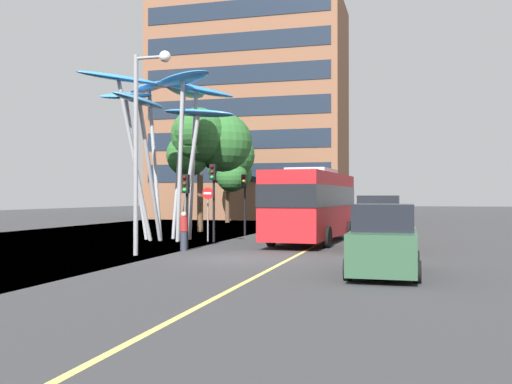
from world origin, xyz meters
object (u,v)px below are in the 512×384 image
(traffic_light_island_mid, at_px, (244,191))
(car_parked_near, at_px, (384,242))
(car_parked_mid, at_px, (379,225))
(street_lamp, at_px, (143,127))
(pedestrian, at_px, (184,231))
(no_entry_sign, at_px, (208,206))
(traffic_light_kerb_far, at_px, (213,186))
(traffic_light_opposite, at_px, (260,193))
(traffic_light_kerb_near, at_px, (186,195))
(leaf_sculpture, at_px, (165,102))
(red_bus, at_px, (312,202))

(traffic_light_island_mid, bearing_deg, car_parked_near, -59.95)
(car_parked_near, distance_m, car_parked_mid, 7.52)
(street_lamp, relative_size, pedestrian, 4.79)
(traffic_light_island_mid, xyz_separation_m, no_entry_sign, (-0.63, -4.48, -0.77))
(traffic_light_kerb_far, distance_m, pedestrian, 4.85)
(traffic_light_opposite, relative_size, no_entry_sign, 1.27)
(car_parked_mid, bearing_deg, car_parked_near, -86.04)
(traffic_light_kerb_near, xyz_separation_m, no_entry_sign, (-0.68, 4.59, -0.52))
(leaf_sculpture, relative_size, car_parked_mid, 2.14)
(pedestrian, bearing_deg, red_bus, 50.33)
(red_bus, bearing_deg, traffic_light_opposite, 122.54)
(leaf_sculpture, bearing_deg, no_entry_sign, -4.97)
(red_bus, bearing_deg, traffic_light_kerb_near, -130.96)
(traffic_light_kerb_near, height_order, car_parked_mid, traffic_light_kerb_near)
(red_bus, relative_size, traffic_light_island_mid, 2.78)
(red_bus, bearing_deg, no_entry_sign, -172.79)
(red_bus, xyz_separation_m, street_lamp, (-5.26, -7.87, 2.98))
(traffic_light_opposite, height_order, street_lamp, street_lamp)
(traffic_light_opposite, bearing_deg, red_bus, -57.46)
(car_parked_mid, distance_m, street_lamp, 10.49)
(car_parked_near, xyz_separation_m, street_lamp, (-9.19, 3.07, 4.01))
(traffic_light_kerb_near, relative_size, traffic_light_kerb_far, 0.83)
(traffic_light_kerb_near, xyz_separation_m, traffic_light_island_mid, (-0.05, 9.07, 0.25))
(traffic_light_kerb_far, height_order, traffic_light_island_mid, traffic_light_kerb_far)
(street_lamp, bearing_deg, traffic_light_opposite, 87.01)
(street_lamp, height_order, no_entry_sign, street_lamp)
(traffic_light_island_mid, height_order, traffic_light_opposite, traffic_light_island_mid)
(traffic_light_kerb_near, height_order, traffic_light_island_mid, traffic_light_island_mid)
(traffic_light_opposite, bearing_deg, street_lamp, -92.99)
(traffic_light_island_mid, xyz_separation_m, car_parked_near, (8.54, -14.76, -1.62))
(car_parked_near, bearing_deg, traffic_light_island_mid, 120.05)
(red_bus, distance_m, no_entry_sign, 5.28)
(red_bus, bearing_deg, traffic_light_island_mid, 140.33)
(car_parked_near, relative_size, car_parked_mid, 1.10)
(leaf_sculpture, relative_size, traffic_light_island_mid, 2.49)
(leaf_sculpture, relative_size, traffic_light_kerb_far, 2.28)
(traffic_light_island_mid, bearing_deg, no_entry_sign, -97.95)
(traffic_light_kerb_far, distance_m, street_lamp, 7.13)
(traffic_light_kerb_far, bearing_deg, car_parked_near, -48.47)
(red_bus, xyz_separation_m, traffic_light_opposite, (-4.48, 7.02, 0.53))
(traffic_light_opposite, height_order, car_parked_near, traffic_light_opposite)
(traffic_light_kerb_near, relative_size, car_parked_near, 0.71)
(leaf_sculpture, xyz_separation_m, traffic_light_kerb_far, (2.87, -0.63, -4.39))
(traffic_light_kerb_near, height_order, pedestrian, traffic_light_kerb_near)
(red_bus, relative_size, no_entry_sign, 3.61)
(traffic_light_opposite, bearing_deg, pedestrian, -90.35)
(traffic_light_kerb_near, bearing_deg, car_parked_mid, 12.81)
(street_lamp, xyz_separation_m, pedestrian, (0.70, 2.37, -4.15))
(car_parked_near, bearing_deg, leaf_sculpture, 137.87)
(traffic_light_kerb_far, relative_size, pedestrian, 2.38)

